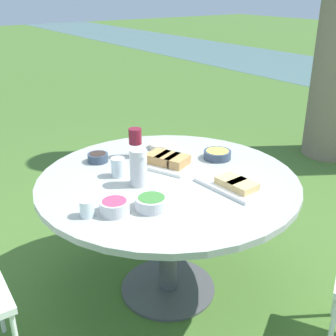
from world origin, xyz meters
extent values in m
plane|color=#446B2B|center=(0.00, 0.00, 0.00)|extent=(40.00, 40.00, 0.00)
cylinder|color=#4C4C51|center=(0.00, 0.00, 0.01)|extent=(0.59, 0.59, 0.02)
cylinder|color=#4C4C51|center=(0.00, 0.00, 0.38)|extent=(0.11, 0.11, 0.72)
cylinder|color=#9EA399|center=(0.00, 0.00, 0.76)|extent=(1.47, 1.47, 0.03)
cylinder|color=white|center=(0.94, 0.31, 0.22)|extent=(0.03, 0.03, 0.43)
cylinder|color=silver|center=(-0.02, -0.18, 0.88)|extent=(0.09, 0.09, 0.20)
cone|color=silver|center=(0.02, -0.18, 0.96)|extent=(0.02, 0.02, 0.02)
cylinder|color=silver|center=(-0.38, 0.02, 0.78)|extent=(0.06, 0.06, 0.01)
cylinder|color=silver|center=(-0.38, 0.02, 0.82)|extent=(0.01, 0.01, 0.08)
cylinder|color=maroon|center=(-0.38, 0.02, 0.91)|extent=(0.08, 0.08, 0.10)
cube|color=white|center=(0.29, 0.20, 0.79)|extent=(0.39, 0.21, 0.02)
cube|color=tan|center=(0.38, 0.21, 0.81)|extent=(0.14, 0.13, 0.04)
cube|color=tan|center=(0.29, 0.20, 0.81)|extent=(0.14, 0.13, 0.04)
cube|color=white|center=(-0.13, 0.09, 0.79)|extent=(0.36, 0.32, 0.02)
cube|color=#B2844C|center=(-0.20, 0.06, 0.82)|extent=(0.15, 0.17, 0.05)
cube|color=#B2844C|center=(-0.13, 0.09, 0.82)|extent=(0.15, 0.17, 0.05)
cube|color=#B2844C|center=(-0.07, 0.12, 0.82)|extent=(0.15, 0.17, 0.05)
cylinder|color=#334256|center=(-0.06, 0.42, 0.80)|extent=(0.17, 0.17, 0.05)
cylinder|color=#E0C147|center=(-0.06, 0.42, 0.82)|extent=(0.14, 0.14, 0.02)
cylinder|color=silver|center=(0.24, -0.27, 0.81)|extent=(0.16, 0.16, 0.06)
cylinder|color=#387533|center=(0.24, -0.27, 0.82)|extent=(0.13, 0.13, 0.03)
cylinder|color=#334256|center=(-0.44, -0.21, 0.80)|extent=(0.12, 0.12, 0.05)
cylinder|color=#2D231E|center=(-0.44, -0.21, 0.82)|extent=(0.10, 0.10, 0.02)
cylinder|color=silver|center=(0.18, -0.44, 0.81)|extent=(0.14, 0.14, 0.06)
cylinder|color=#D6385B|center=(0.18, -0.44, 0.83)|extent=(0.12, 0.12, 0.03)
cylinder|color=beige|center=(-0.41, 0.23, 0.79)|extent=(0.16, 0.16, 0.04)
cylinder|color=silver|center=(-0.41, 0.23, 0.81)|extent=(0.13, 0.13, 0.02)
cylinder|color=silver|center=(-0.18, -0.22, 0.83)|extent=(0.08, 0.08, 0.11)
cylinder|color=silver|center=(0.13, -0.56, 0.82)|extent=(0.07, 0.07, 0.08)
camera|label=1|loc=(1.76, -1.24, 1.77)|focal=45.00mm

